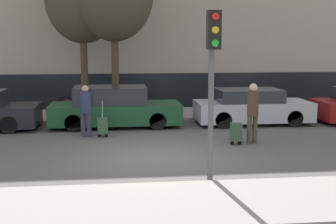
% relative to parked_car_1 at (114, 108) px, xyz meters
% --- Properties ---
extents(ground_plane, '(80.00, 80.00, 0.00)m').
position_rel_parked_car_1_xyz_m(ground_plane, '(1.09, -4.73, -0.68)').
color(ground_plane, '#565451').
extents(sidewalk_near, '(28.00, 2.50, 0.12)m').
position_rel_parked_car_1_xyz_m(sidewalk_near, '(1.09, -8.48, -0.62)').
color(sidewalk_near, gray).
rests_on(sidewalk_near, ground_plane).
extents(sidewalk_far, '(28.00, 3.00, 0.12)m').
position_rel_parked_car_1_xyz_m(sidewalk_far, '(1.09, 2.27, -0.62)').
color(sidewalk_far, gray).
rests_on(sidewalk_far, ground_plane).
extents(building_facade, '(28.00, 3.08, 9.64)m').
position_rel_parked_car_1_xyz_m(building_facade, '(1.09, 5.97, 4.13)').
color(building_facade, '#A89E8C').
rests_on(building_facade, ground_plane).
extents(parked_car_1, '(4.65, 1.79, 1.45)m').
position_rel_parked_car_1_xyz_m(parked_car_1, '(0.00, 0.00, 0.00)').
color(parked_car_1, '#194728').
rests_on(parked_car_1, ground_plane).
extents(parked_car_2, '(4.22, 1.83, 1.30)m').
position_rel_parked_car_1_xyz_m(parked_car_2, '(5.09, 0.00, -0.06)').
color(parked_car_2, '#B7BABF').
rests_on(parked_car_2, ground_plane).
extents(pedestrian_left, '(0.34, 0.34, 1.67)m').
position_rel_parked_car_1_xyz_m(pedestrian_left, '(-0.91, -1.71, 0.27)').
color(pedestrian_left, '#383347').
rests_on(pedestrian_left, ground_plane).
extents(trolley_left, '(0.34, 0.29, 1.17)m').
position_rel_parked_car_1_xyz_m(trolley_left, '(-0.37, -1.85, -0.30)').
color(trolley_left, '#335138').
rests_on(trolley_left, ground_plane).
extents(pedestrian_right, '(0.34, 0.34, 1.82)m').
position_rel_parked_car_1_xyz_m(pedestrian_right, '(4.13, -3.28, 0.36)').
color(pedestrian_right, '#4C4233').
rests_on(pedestrian_right, ground_plane).
extents(trolley_right, '(0.34, 0.29, 1.20)m').
position_rel_parked_car_1_xyz_m(trolley_right, '(3.60, -3.42, -0.29)').
color(trolley_right, '#335138').
rests_on(trolley_right, ground_plane).
extents(traffic_light, '(0.28, 0.47, 3.69)m').
position_rel_parked_car_1_xyz_m(traffic_light, '(2.07, -7.10, 1.96)').
color(traffic_light, '#515154').
rests_on(traffic_light, ground_plane).
extents(parked_bicycle, '(1.77, 0.06, 0.96)m').
position_rel_parked_car_1_xyz_m(parked_bicycle, '(-1.45, 2.40, -0.18)').
color(parked_bicycle, black).
rests_on(parked_bicycle, sidewalk_far).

